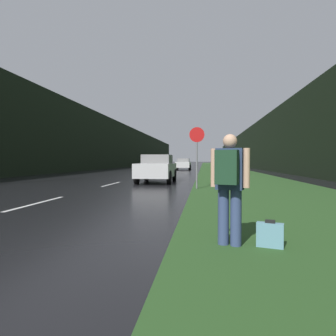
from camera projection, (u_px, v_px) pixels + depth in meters
grass_verge at (222, 170)px, 40.39m from camera, size 6.00×240.00×0.02m
lane_stripe_b at (37, 203)px, 8.63m from camera, size 0.12×3.00×0.01m
lane_stripe_c at (111, 184)px, 15.58m from camera, size 0.12×3.00×0.01m
lane_stripe_d at (140, 177)px, 22.53m from camera, size 0.12×3.00×0.01m
treeline_far_side at (117, 145)px, 52.30m from camera, size 2.00×140.00×7.71m
treeline_near_side at (255, 147)px, 49.52m from camera, size 2.00×140.00×6.77m
stop_sign at (197, 151)px, 12.90m from camera, size 0.65×0.07×2.67m
hitchhiker_with_backpack at (229, 182)px, 4.25m from camera, size 0.54×0.47×1.61m
suitcase at (270, 235)px, 4.18m from camera, size 0.38×0.21×0.41m
car_passing_near at (157, 168)px, 16.97m from camera, size 1.92×4.40×1.56m
car_passing_far at (183, 164)px, 38.75m from camera, size 1.90×4.16×1.49m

